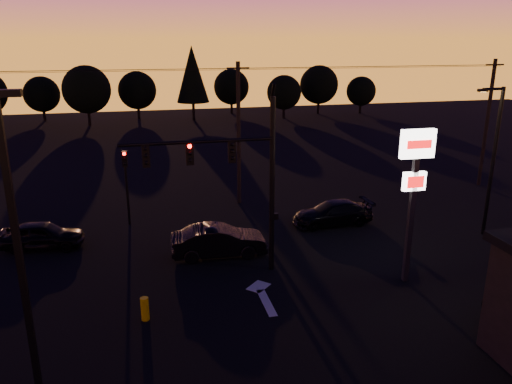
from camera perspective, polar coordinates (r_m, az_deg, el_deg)
ground at (r=19.95m, az=0.52°, el=-14.07°), size 120.00×120.00×0.00m
lane_arrow at (r=21.45m, az=0.76°, el=-11.65°), size 1.20×3.10×0.01m
traffic_signal_mast at (r=21.62m, az=-2.22°, el=2.67°), size 6.79×0.52×8.58m
secondary_signal at (r=29.03m, az=-14.63°, el=1.67°), size 0.30×0.31×4.35m
parking_lot_light at (r=14.87m, az=-25.72°, el=-4.58°), size 1.25×0.30×9.14m
pylon_sign at (r=21.87m, az=17.70°, el=1.97°), size 1.50×0.28×6.80m
streetlight at (r=29.08m, az=25.41°, el=3.75°), size 1.55×0.35×8.00m
utility_pole_1 at (r=31.68m, az=-2.00°, el=6.71°), size 1.40×0.26×9.00m
utility_pole_2 at (r=39.33m, az=24.88°, el=7.19°), size 1.40×0.26×9.00m
power_wires at (r=31.20m, az=-2.08°, el=13.90°), size 36.00×1.22×0.07m
bollard at (r=19.99m, az=-12.58°, el=-12.90°), size 0.31×0.31×0.93m
tree_1 at (r=70.90m, az=-23.29°, el=10.22°), size 4.54×4.54×5.71m
tree_2 at (r=65.10m, az=-18.80°, el=11.03°), size 5.77×5.78×7.26m
tree_3 at (r=68.87m, az=-13.42°, el=11.23°), size 4.95×4.95×6.22m
tree_4 at (r=66.08m, az=-7.30°, el=13.22°), size 4.18×4.18×9.50m
tree_5 at (r=72.06m, az=-2.83°, el=11.91°), size 4.95×4.95×6.22m
tree_6 at (r=67.67m, az=3.23°, el=11.30°), size 4.54×4.54×5.71m
tree_7 at (r=72.34m, az=7.21°, el=12.07°), size 5.36×5.36×6.74m
tree_8 at (r=73.81m, az=11.92°, el=11.21°), size 4.12×4.12×5.19m
car_left at (r=27.85m, az=-23.27°, el=-4.55°), size 4.30×2.15×1.41m
car_mid at (r=24.79m, az=-4.27°, el=-5.60°), size 4.74×1.82×1.54m
car_right at (r=29.17m, az=8.75°, el=-2.39°), size 4.71×2.02×1.35m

